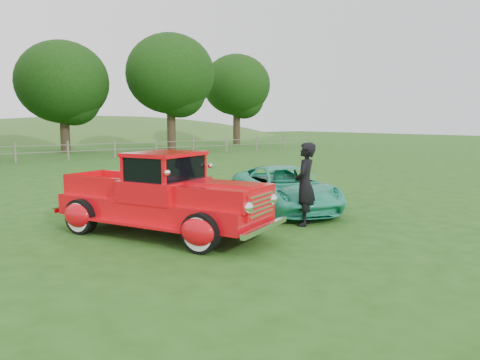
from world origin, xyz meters
TOP-DOWN VIEW (x-y plane):
  - ground at (0.00, 0.00)m, footprint 140.00×140.00m
  - fence_line at (0.00, 22.00)m, footprint 48.00×0.12m
  - tree_near_east at (5.00, 29.00)m, footprint 6.80×6.80m
  - tree_mid_east at (13.00, 27.00)m, footprint 7.20×7.20m
  - tree_far_east at (22.00, 30.00)m, footprint 6.60×6.60m
  - red_pickup at (-1.35, 1.62)m, footprint 3.62×5.27m
  - teal_sedan at (2.63, 2.11)m, footprint 3.29×4.67m
  - man at (1.69, 0.40)m, footprint 0.85×0.77m

SIDE VIEW (x-z plane):
  - ground at x=0.00m, z-range 0.00..0.00m
  - teal_sedan at x=2.63m, z-range 0.00..1.18m
  - fence_line at x=0.00m, z-range 0.00..1.20m
  - red_pickup at x=-1.35m, z-range -0.09..1.69m
  - man at x=1.69m, z-range 0.00..1.94m
  - tree_near_east at x=5.00m, z-range 1.08..9.41m
  - tree_far_east at x=22.00m, z-range 1.43..10.29m
  - tree_mid_east at x=13.00m, z-range 1.45..10.89m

